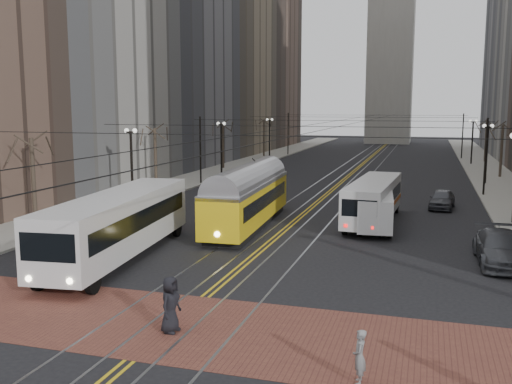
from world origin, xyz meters
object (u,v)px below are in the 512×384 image
Objects in this scene: sedan_parked at (501,248)px; pedestrian_a at (170,304)px; streetcar at (248,202)px; rear_bus at (373,202)px; transit_bus at (119,227)px; cargo_van at (376,214)px; sedan_grey at (442,199)px; pedestrian_b at (359,357)px.

sedan_parked is 16.86m from pedestrian_a.
rear_bus is (7.50, 3.32, -0.14)m from streetcar.
transit_bus reaches higher than rear_bus.
cargo_van is (11.65, 9.85, -0.49)m from transit_bus.
streetcar is at bearing -132.98° from sedan_grey.
rear_bus is 2.89m from cargo_van.
streetcar is 17.44m from pedestrian_a.
sedan_grey is (4.41, 6.92, -0.69)m from rear_bus.
streetcar reaches higher than sedan_grey.
cargo_van is 1.24× the size of sedan_grey.
cargo_van is at bearing -78.69° from rear_bus.
transit_bus is 3.14× the size of sedan_grey.
sedan_grey is at bearing 63.14° from cargo_van.
sedan_parked is at bearing -22.19° from streetcar.
pedestrian_a is at bearing -102.14° from sedan_grey.
transit_bus is 10.10m from streetcar.
sedan_grey is 2.16× the size of pedestrian_a.
streetcar is at bearing 159.11° from sedan_parked.
pedestrian_b is at bearing -100.87° from pedestrian_a.
rear_bus reaches higher than pedestrian_a.
transit_bus is 10.19m from pedestrian_a.
rear_bus reaches higher than sedan_grey.
pedestrian_a reaches higher than sedan_parked.
sedan_grey is at bearing -13.78° from pedestrian_a.
rear_bus is 5.57× the size of pedestrian_a.
transit_bus is at bearing -114.89° from streetcar.
cargo_van is (7.90, 0.47, -0.40)m from streetcar.
transit_bus is 18.61m from sedan_parked.
rear_bus is at bearing 178.83° from pedestrian_b.
pedestrian_b is at bearing -111.63° from sedan_parked.
streetcar is 8.53× the size of pedestrian_b.
cargo_van is at bearing 0.31° from streetcar.
rear_bus is 7.01× the size of pedestrian_b.
streetcar reaches higher than pedestrian_a.
rear_bus is at bearing 127.63° from sedan_parked.
streetcar is 2.54× the size of cargo_van.
transit_bus is at bearing -128.20° from rear_bus.
pedestrian_a reaches higher than pedestrian_b.
pedestrian_a reaches higher than sedan_grey.
transit_bus reaches higher than sedan_parked.
cargo_van is 10.57m from sedan_grey.
streetcar is at bearing 178.87° from cargo_van.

